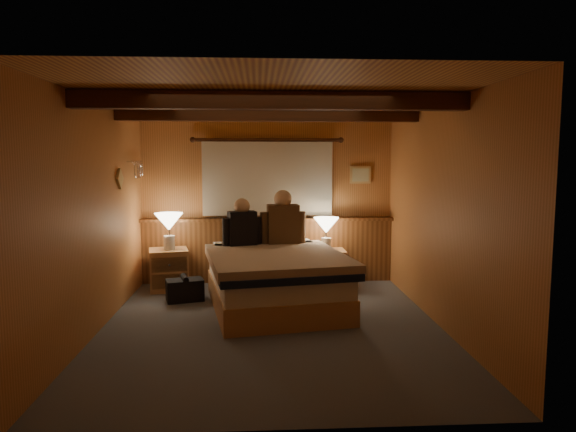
{
  "coord_description": "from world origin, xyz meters",
  "views": [
    {
      "loc": [
        -0.13,
        -5.31,
        1.79
      ],
      "look_at": [
        0.2,
        0.4,
        1.15
      ],
      "focal_mm": 32.0,
      "sensor_mm": 36.0,
      "label": 1
    }
  ],
  "objects": [
    {
      "name": "wainscot",
      "position": [
        0.0,
        2.04,
        0.49
      ],
      "size": [
        3.6,
        0.23,
        0.94
      ],
      "color": "brown",
      "rests_on": "wall_back"
    },
    {
      "name": "wall_front",
      "position": [
        0.0,
        -2.1,
        1.2
      ],
      "size": [
        3.6,
        0.0,
        3.6
      ],
      "primitive_type": "plane",
      "rotation": [
        -1.57,
        0.0,
        0.0
      ],
      "color": "#BF7B44",
      "rests_on": "floor"
    },
    {
      "name": "floor",
      "position": [
        0.0,
        0.0,
        0.0
      ],
      "size": [
        4.2,
        4.2,
        0.0
      ],
      "primitive_type": "plane",
      "color": "#484E56",
      "rests_on": "ground"
    },
    {
      "name": "curtain_window",
      "position": [
        0.0,
        2.03,
        1.52
      ],
      "size": [
        2.18,
        0.09,
        1.11
      ],
      "color": "#401F10",
      "rests_on": "wall_back"
    },
    {
      "name": "framed_print",
      "position": [
        1.35,
        2.08,
        1.55
      ],
      "size": [
        0.3,
        0.04,
        0.25
      ],
      "color": "tan",
      "rests_on": "wall_back"
    },
    {
      "name": "bed",
      "position": [
        0.06,
        0.72,
        0.35
      ],
      "size": [
        1.83,
        2.2,
        0.68
      ],
      "rotation": [
        0.0,
        0.0,
        0.17
      ],
      "color": "#B37B4C",
      "rests_on": "floor"
    },
    {
      "name": "lamp_right",
      "position": [
        0.8,
        1.66,
        0.84
      ],
      "size": [
        0.35,
        0.35,
        0.46
      ],
      "color": "silver",
      "rests_on": "nightstand_right"
    },
    {
      "name": "wall_right",
      "position": [
        1.8,
        0.0,
        1.2
      ],
      "size": [
        0.0,
        4.2,
        4.2
      ],
      "primitive_type": "plane",
      "rotation": [
        1.57,
        0.0,
        -1.57
      ],
      "color": "#BF7B44",
      "rests_on": "floor"
    },
    {
      "name": "person_left",
      "position": [
        -0.34,
        1.27,
        0.92
      ],
      "size": [
        0.51,
        0.29,
        0.63
      ],
      "rotation": [
        0.0,
        0.0,
        0.27
      ],
      "color": "black",
      "rests_on": "bed"
    },
    {
      "name": "ceiling_beams",
      "position": [
        0.0,
        0.15,
        2.31
      ],
      "size": [
        3.6,
        1.65,
        0.16
      ],
      "color": "#401F10",
      "rests_on": "ceiling"
    },
    {
      "name": "person_right",
      "position": [
        0.19,
        1.39,
        0.96
      ],
      "size": [
        0.6,
        0.28,
        0.73
      ],
      "rotation": [
        0.0,
        0.0,
        0.1
      ],
      "color": "#4E351F",
      "rests_on": "bed"
    },
    {
      "name": "wall_back",
      "position": [
        0.0,
        2.1,
        1.2
      ],
      "size": [
        3.6,
        0.0,
        3.6
      ],
      "primitive_type": "plane",
      "rotation": [
        1.57,
        0.0,
        0.0
      ],
      "color": "#BF7B44",
      "rests_on": "floor"
    },
    {
      "name": "nightstand_left",
      "position": [
        -1.36,
        1.64,
        0.28
      ],
      "size": [
        0.59,
        0.55,
        0.56
      ],
      "rotation": [
        0.0,
        0.0,
        0.21
      ],
      "color": "#B37B4C",
      "rests_on": "floor"
    },
    {
      "name": "lamp_left",
      "position": [
        -1.34,
        1.62,
        0.91
      ],
      "size": [
        0.38,
        0.38,
        0.5
      ],
      "color": "silver",
      "rests_on": "nightstand_left"
    },
    {
      "name": "wall_left",
      "position": [
        -1.8,
        0.0,
        1.2
      ],
      "size": [
        0.0,
        4.2,
        4.2
      ],
      "primitive_type": "plane",
      "rotation": [
        1.57,
        0.0,
        1.57
      ],
      "color": "#BF7B44",
      "rests_on": "floor"
    },
    {
      "name": "nightstand_right",
      "position": [
        0.83,
        1.68,
        0.26
      ],
      "size": [
        0.48,
        0.43,
        0.52
      ],
      "rotation": [
        0.0,
        0.0,
        0.01
      ],
      "color": "#B37B4C",
      "rests_on": "floor"
    },
    {
      "name": "ceiling",
      "position": [
        0.0,
        0.0,
        2.4
      ],
      "size": [
        4.2,
        4.2,
        0.0
      ],
      "primitive_type": "plane",
      "rotation": [
        3.14,
        0.0,
        0.0
      ],
      "color": "#E0AC54",
      "rests_on": "wall_back"
    },
    {
      "name": "coat_rail",
      "position": [
        -1.72,
        1.58,
        1.67
      ],
      "size": [
        0.05,
        0.55,
        0.24
      ],
      "color": "silver",
      "rests_on": "wall_left"
    },
    {
      "name": "duffel_bag",
      "position": [
        -1.07,
        1.08,
        0.14
      ],
      "size": [
        0.51,
        0.38,
        0.33
      ],
      "rotation": [
        0.0,
        0.0,
        0.27
      ],
      "color": "black",
      "rests_on": "floor"
    }
  ]
}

